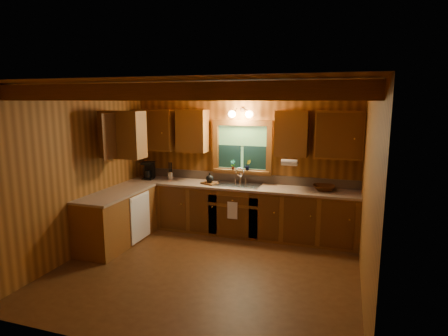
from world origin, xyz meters
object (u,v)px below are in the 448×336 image
cutting_board (210,183)px  wicker_basket (324,188)px  sink (238,187)px  coffee_maker (149,170)px

cutting_board → wicker_basket: bearing=26.6°
cutting_board → sink: bearing=31.3°
cutting_board → wicker_basket: (2.01, 0.13, 0.03)m
sink → wicker_basket: 1.50m
sink → coffee_maker: coffee_maker is taller
coffee_maker → wicker_basket: bearing=-7.5°
cutting_board → wicker_basket: 2.01m
wicker_basket → coffee_maker: bearing=-178.7°
wicker_basket → cutting_board: bearing=-176.3°
coffee_maker → sink: bearing=-8.1°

